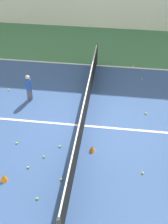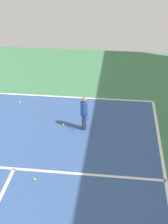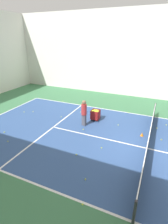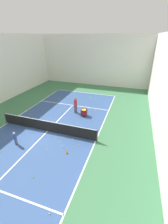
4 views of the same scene
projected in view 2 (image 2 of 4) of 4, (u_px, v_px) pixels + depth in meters
line_baseline_near at (49, 96)px, 13.94m from camera, size 9.19×0.10×0.00m
line_service_near at (14, 169)px, 9.61m from camera, size 9.19×0.10×0.00m
player_near_baseline at (84, 111)px, 11.21m from camera, size 0.38×0.58×1.31m
tennis_ball_13 at (35, 179)px, 9.13m from camera, size 0.07×0.07×0.07m
tennis_ball_31 at (20, 103)px, 13.32m from camera, size 0.07×0.07×0.07m
tennis_ball_32 at (63, 125)px, 11.78m from camera, size 0.07×0.07×0.07m
tennis_ball_33 at (104, 98)px, 13.69m from camera, size 0.07×0.07×0.07m
tennis_ball_36 at (10, 177)px, 9.22m from camera, size 0.07×0.07×0.07m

